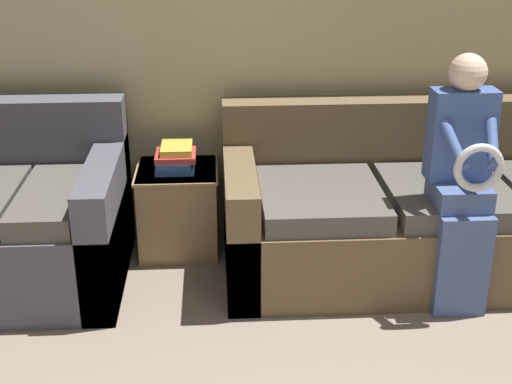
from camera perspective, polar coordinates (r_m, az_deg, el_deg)
name	(u,v)px	position (r m, az deg, el deg)	size (l,w,h in m)	color
wall_back	(272,16)	(4.07, 1.26, 13.89)	(7.66, 0.06, 2.55)	#C6B789
couch_main	(436,212)	(3.99, 14.17, -1.55)	(2.29, 0.96, 0.85)	brown
child_left_seated	(462,175)	(3.50, 16.18, 1.34)	(0.31, 0.38, 1.23)	#475B8E
side_shelf	(178,208)	(4.08, -6.22, -1.24)	(0.45, 0.46, 0.49)	#9E7A51
book_stack	(176,158)	(3.97, -6.46, 2.73)	(0.22, 0.26, 0.14)	#33569E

